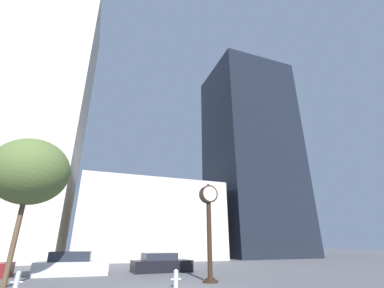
{
  "coord_description": "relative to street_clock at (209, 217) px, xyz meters",
  "views": [
    {
      "loc": [
        -3.5,
        -11.61,
        1.82
      ],
      "look_at": [
        4.83,
        10.8,
        11.18
      ],
      "focal_mm": 24.0,
      "sensor_mm": 36.0,
      "label": 1
    }
  ],
  "objects": [
    {
      "name": "building_tall_tower",
      "position": [
        -15.51,
        22.18,
        14.99
      ],
      "size": [
        12.94,
        12.0,
        36.38
      ],
      "color": "beige",
      "rests_on": "ground_plane"
    },
    {
      "name": "building_storefront_row",
      "position": [
        1.01,
        22.18,
        1.49
      ],
      "size": [
        17.57,
        12.0,
        9.39
      ],
      "color": "beige",
      "rests_on": "ground_plane"
    },
    {
      "name": "building_glass_modern",
      "position": [
        17.95,
        22.18,
        12.94
      ],
      "size": [
        12.98,
        12.0,
        32.28
      ],
      "color": "black",
      "rests_on": "ground_plane"
    },
    {
      "name": "street_clock",
      "position": [
        0.0,
        0.0,
        0.0
      ],
      "size": [
        0.98,
        0.76,
        5.08
      ],
      "color": "black",
      "rests_on": "ground_plane"
    },
    {
      "name": "car_silver",
      "position": [
        -6.86,
        5.92,
        -2.62
      ],
      "size": [
        4.43,
        2.0,
        1.39
      ],
      "rotation": [
        0.0,
        0.0,
        -0.06
      ],
      "color": "#BCBCC1",
      "rests_on": "ground_plane"
    },
    {
      "name": "car_black",
      "position": [
        -1.08,
        6.1,
        -2.68
      ],
      "size": [
        4.19,
        2.11,
        1.24
      ],
      "rotation": [
        0.0,
        0.0,
        0.05
      ],
      "color": "black",
      "rests_on": "ground_plane"
    },
    {
      "name": "fire_hydrant_near",
      "position": [
        -8.61,
        0.23,
        -2.8
      ],
      "size": [
        0.47,
        0.2,
        0.78
      ],
      "color": "#B7B7BC",
      "rests_on": "ground_plane"
    },
    {
      "name": "fire_hydrant_far",
      "position": [
        -2.13,
        -0.97,
        -2.82
      ],
      "size": [
        0.5,
        0.22,
        0.75
      ],
      "color": "#B7B7BC",
      "rests_on": "ground_plane"
    },
    {
      "name": "bare_tree",
      "position": [
        -9.38,
        1.74,
        2.16
      ],
      "size": [
        3.81,
        3.81,
        7.09
      ],
      "color": "brown",
      "rests_on": "ground_plane"
    }
  ]
}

